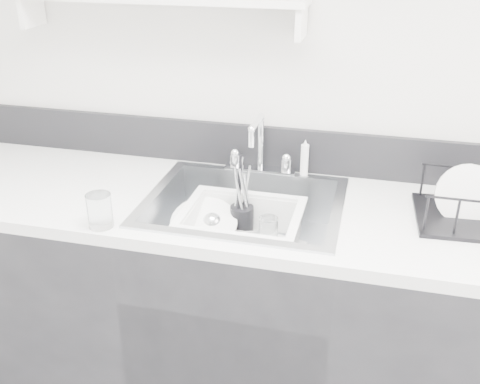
# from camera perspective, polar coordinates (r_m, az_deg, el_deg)

# --- Properties ---
(counter_run) EXTENTS (3.20, 0.62, 0.92)m
(counter_run) POSITION_cam_1_polar(r_m,az_deg,el_deg) (2.08, 0.34, -12.41)
(counter_run) COLOR black
(counter_run) RESTS_ON ground
(backsplash) EXTENTS (3.20, 0.02, 0.16)m
(backsplash) POSITION_cam_1_polar(r_m,az_deg,el_deg) (2.07, 2.36, 4.57)
(backsplash) COLOR black
(backsplash) RESTS_ON counter_run
(sink) EXTENTS (0.64, 0.52, 0.20)m
(sink) POSITION_cam_1_polar(r_m,az_deg,el_deg) (1.88, 0.37, -3.49)
(sink) COLOR silver
(sink) RESTS_ON counter_run
(faucet) EXTENTS (0.26, 0.18, 0.23)m
(faucet) POSITION_cam_1_polar(r_m,az_deg,el_deg) (2.03, 2.04, 3.53)
(faucet) COLOR silver
(faucet) RESTS_ON counter_run
(side_sprayer) EXTENTS (0.03, 0.03, 0.14)m
(side_sprayer) POSITION_cam_1_polar(r_m,az_deg,el_deg) (2.01, 6.58, 3.44)
(side_sprayer) COLOR white
(side_sprayer) RESTS_ON counter_run
(wall_shelf) EXTENTS (1.00, 0.16, 0.12)m
(wall_shelf) POSITION_cam_1_polar(r_m,az_deg,el_deg) (1.98, -8.33, 18.69)
(wall_shelf) COLOR silver
(wall_shelf) RESTS_ON room_shell
(wash_tub) EXTENTS (0.46, 0.41, 0.15)m
(wash_tub) POSITION_cam_1_polar(r_m,az_deg,el_deg) (1.85, 0.14, -4.09)
(wash_tub) COLOR white
(wash_tub) RESTS_ON sink
(plate_stack) EXTENTS (0.28, 0.27, 0.11)m
(plate_stack) POSITION_cam_1_polar(r_m,az_deg,el_deg) (1.92, -3.41, -3.98)
(plate_stack) COLOR white
(plate_stack) RESTS_ON wash_tub
(utensil_cup) EXTENTS (0.08, 0.08, 0.27)m
(utensil_cup) POSITION_cam_1_polar(r_m,az_deg,el_deg) (1.94, 0.18, -2.62)
(utensil_cup) COLOR black
(utensil_cup) RESTS_ON wash_tub
(ladle) EXTENTS (0.24, 0.26, 0.08)m
(ladle) POSITION_cam_1_polar(r_m,az_deg,el_deg) (1.87, -2.03, -4.46)
(ladle) COLOR silver
(ladle) RESTS_ON wash_tub
(tumbler_in_tub) EXTENTS (0.08, 0.08, 0.09)m
(tumbler_in_tub) POSITION_cam_1_polar(r_m,az_deg,el_deg) (1.89, 2.89, -3.91)
(tumbler_in_tub) COLOR white
(tumbler_in_tub) RESTS_ON wash_tub
(tumbler_counter) EXTENTS (0.09, 0.09, 0.10)m
(tumbler_counter) POSITION_cam_1_polar(r_m,az_deg,el_deg) (1.72, -14.07, -1.85)
(tumbler_counter) COLOR white
(tumbler_counter) RESTS_ON counter_run
(bowl_small) EXTENTS (0.11, 0.11, 0.03)m
(bowl_small) POSITION_cam_1_polar(r_m,az_deg,el_deg) (1.81, 2.42, -6.40)
(bowl_small) COLOR white
(bowl_small) RESTS_ON wash_tub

